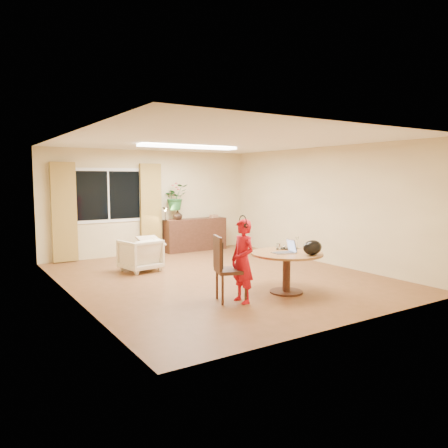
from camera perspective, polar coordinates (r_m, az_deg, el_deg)
name	(u,v)px	position (r m, az deg, el deg)	size (l,w,h in m)	color
floor	(219,277)	(8.51, -0.60, -6.94)	(6.50, 6.50, 0.00)	brown
ceiling	(219,141)	(8.32, -0.62, 10.78)	(6.50, 6.50, 0.00)	white
wall_back	(151,202)	(11.20, -9.49, 2.81)	(5.50, 5.50, 0.00)	tan
wall_left	(71,217)	(7.25, -19.37, 0.86)	(6.50, 6.50, 0.00)	tan
wall_right	(323,205)	(10.05, 12.80, 2.39)	(6.50, 6.50, 0.00)	tan
window	(108,195)	(10.79, -14.86, 3.64)	(1.70, 0.03, 1.30)	white
curtain_left	(64,212)	(10.46, -20.16, 1.46)	(0.55, 0.08, 2.25)	olive
curtain_right	(151,209)	(11.10, -9.52, 1.98)	(0.55, 0.08, 2.25)	olive
ceiling_panel	(189,147)	(9.36, -4.59, 10.02)	(2.20, 0.35, 0.05)	white
dining_table	(287,261)	(7.35, 8.18, -4.81)	(1.19, 1.19, 0.68)	brown
dining_chair	(231,269)	(6.79, 0.93, -5.84)	(0.49, 0.45, 1.03)	#321B10
child	(243,261)	(6.72, 2.45, -4.85)	(0.31, 0.47, 1.29)	red
laptop	(283,246)	(7.22, 7.75, -2.87)	(0.36, 0.24, 0.24)	#B7B7BC
tumbler	(278,247)	(7.58, 7.10, -2.96)	(0.07, 0.07, 0.10)	white
wine_glass	(297,243)	(7.73, 9.54, -2.42)	(0.07, 0.07, 0.21)	white
pot_lid	(284,248)	(7.70, 7.86, -3.08)	(0.23, 0.23, 0.04)	white
handbag	(312,248)	(7.14, 11.48, -3.04)	(0.36, 0.21, 0.24)	black
armchair	(140,255)	(9.18, -10.89, -3.97)	(0.72, 0.74, 0.67)	beige
throw	(151,237)	(9.20, -9.55, -1.72)	(0.45, 0.55, 0.03)	beige
sideboard	(195,235)	(11.56, -3.78, -1.38)	(1.69, 0.41, 0.85)	#321B10
vase	(178,215)	(11.27, -6.06, 1.21)	(0.24, 0.24, 0.25)	black
bouquet	(175,197)	(11.21, -6.37, 3.50)	(0.59, 0.51, 0.66)	#346626
book_stack	(214,216)	(11.80, -1.34, 1.05)	(0.20, 0.15, 0.08)	#93654A
desk_lamp	(165,214)	(11.06, -7.69, 1.36)	(0.14, 0.14, 0.35)	black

